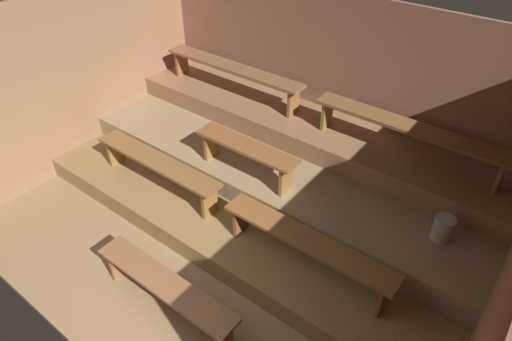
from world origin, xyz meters
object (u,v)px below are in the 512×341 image
(bench_lower_left, at_px, (157,165))
(pail_middle, at_px, (443,229))
(bench_floor_center, at_px, (165,288))
(bench_upper_left, at_px, (233,70))
(bench_upper_right, at_px, (408,130))
(bench_middle_center, at_px, (247,151))
(bench_lower_right, at_px, (307,244))

(bench_lower_left, bearing_deg, pail_middle, 16.92)
(bench_floor_center, xyz_separation_m, pail_middle, (2.15, 2.31, 0.38))
(bench_floor_center, distance_m, bench_upper_left, 3.70)
(bench_lower_left, distance_m, bench_upper_right, 3.37)
(bench_middle_center, bearing_deg, pail_middle, 8.97)
(bench_upper_left, xyz_separation_m, pail_middle, (3.81, -0.87, -0.54))
(bench_lower_right, relative_size, bench_middle_center, 1.41)
(bench_lower_right, bearing_deg, pail_middle, 43.68)
(bench_lower_left, relative_size, bench_middle_center, 1.41)
(bench_lower_right, height_order, pail_middle, pail_middle)
(bench_floor_center, relative_size, bench_middle_center, 1.25)
(bench_lower_left, xyz_separation_m, bench_middle_center, (1.03, 0.68, 0.28))
(bench_middle_center, distance_m, bench_upper_left, 1.83)
(bench_lower_left, height_order, bench_upper_right, bench_upper_right)
(bench_floor_center, relative_size, pail_middle, 6.16)
(bench_floor_center, relative_size, bench_lower_left, 0.89)
(bench_lower_right, xyz_separation_m, bench_upper_right, (0.25, 1.95, 0.61))
(bench_lower_left, xyz_separation_m, bench_upper_left, (-0.25, 1.95, 0.61))
(bench_upper_right, distance_m, pail_middle, 1.35)
(bench_lower_left, height_order, bench_lower_right, same)
(bench_lower_right, xyz_separation_m, pail_middle, (1.13, 1.08, 0.07))
(pail_middle, bearing_deg, bench_middle_center, -171.03)
(bench_lower_left, relative_size, pail_middle, 6.95)
(pail_middle, bearing_deg, bench_lower_right, -136.32)
(bench_lower_left, xyz_separation_m, bench_lower_right, (2.43, 0.00, 0.00))
(bench_lower_right, height_order, bench_upper_left, bench_upper_left)
(bench_lower_left, relative_size, bench_upper_left, 0.83)
(bench_lower_right, bearing_deg, bench_upper_right, 82.72)
(bench_lower_right, bearing_deg, bench_upper_left, 143.91)
(bench_upper_right, bearing_deg, bench_middle_center, -142.37)
(bench_lower_right, bearing_deg, bench_middle_center, 153.87)
(bench_upper_left, relative_size, bench_upper_right, 1.00)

